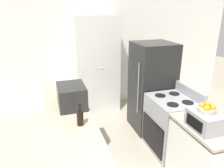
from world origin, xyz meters
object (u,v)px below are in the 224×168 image
(wine_bottle, at_px, (80,117))
(fruit_bowl, at_px, (207,108))
(pantry_cabinet, at_px, (97,65))
(toaster_oven, at_px, (205,121))
(refrigerator, at_px, (152,87))
(stove, at_px, (171,125))
(microwave, at_px, (72,96))

(wine_bottle, height_order, fruit_bowl, fruit_bowl)
(pantry_cabinet, xyz_separation_m, toaster_oven, (0.62, -2.72, -0.03))
(refrigerator, relative_size, toaster_oven, 4.33)
(stove, xyz_separation_m, microwave, (-1.52, 0.22, 0.60))
(fruit_bowl, bearing_deg, toaster_oven, -136.25)
(wine_bottle, bearing_deg, microwave, 92.23)
(refrigerator, relative_size, microwave, 3.34)
(stove, relative_size, wine_bottle, 3.73)
(stove, height_order, toaster_oven, toaster_oven)
(microwave, height_order, fruit_bowl, fruit_bowl)
(pantry_cabinet, height_order, wine_bottle, pantry_cabinet)
(stove, relative_size, refrigerator, 0.64)
(refrigerator, bearing_deg, pantry_cabinet, 125.89)
(microwave, height_order, toaster_oven, microwave)
(refrigerator, bearing_deg, toaster_oven, -96.02)
(stove, height_order, microwave, microwave)
(refrigerator, height_order, fruit_bowl, refrigerator)
(pantry_cabinet, xyz_separation_m, fruit_bowl, (0.64, -2.71, 0.12))
(pantry_cabinet, relative_size, fruit_bowl, 10.22)
(stove, distance_m, fruit_bowl, 1.11)
(pantry_cabinet, distance_m, refrigerator, 1.37)
(toaster_oven, relative_size, fruit_bowl, 1.87)
(pantry_cabinet, height_order, microwave, pantry_cabinet)
(wine_bottle, distance_m, toaster_oven, 1.45)
(stove, xyz_separation_m, refrigerator, (0.02, 0.77, 0.37))
(wine_bottle, xyz_separation_m, toaster_oven, (1.35, -0.52, 0.00))
(wine_bottle, distance_m, fruit_bowl, 1.47)
(microwave, distance_m, wine_bottle, 0.56)
(stove, bearing_deg, refrigerator, 88.21)
(pantry_cabinet, distance_m, stove, 2.09)
(stove, relative_size, microwave, 2.15)
(wine_bottle, bearing_deg, fruit_bowl, -20.23)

